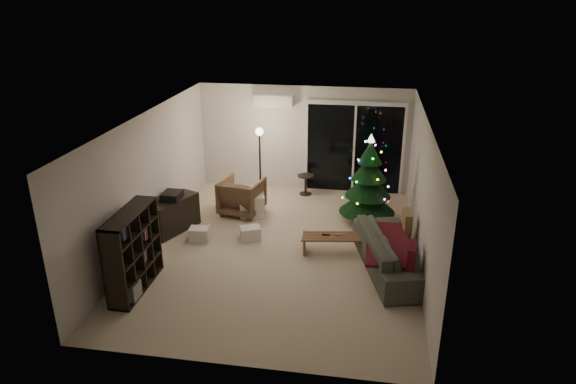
% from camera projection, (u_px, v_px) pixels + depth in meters
% --- Properties ---
extents(room, '(6.50, 7.51, 2.60)m').
position_uv_depth(room, '(314.00, 173.00, 10.59)').
color(room, beige).
rests_on(room, ground).
extents(bookshelf, '(0.47, 1.39, 1.36)m').
position_uv_depth(bookshelf, '(123.00, 250.00, 8.20)').
color(bookshelf, black).
rests_on(bookshelf, floor).
extents(media_cabinet, '(0.81, 1.18, 0.69)m').
position_uv_depth(media_cabinet, '(174.00, 215.00, 10.29)').
color(media_cabinet, black).
rests_on(media_cabinet, floor).
extents(stereo, '(0.35, 0.41, 0.15)m').
position_uv_depth(stereo, '(172.00, 196.00, 10.13)').
color(stereo, black).
rests_on(stereo, media_cabinet).
extents(armchair, '(0.98, 1.00, 0.79)m').
position_uv_depth(armchair, '(242.00, 196.00, 11.09)').
color(armchair, brown).
rests_on(armchair, floor).
extents(ottoman, '(0.65, 0.65, 0.48)m').
position_uv_depth(ottoman, '(252.00, 204.00, 11.06)').
color(ottoman, '#F0E3C5').
rests_on(ottoman, floor).
extents(cardboard_box_a, '(0.40, 0.32, 0.27)m').
position_uv_depth(cardboard_box_a, '(199.00, 234.00, 9.96)').
color(cardboard_box_a, silver).
rests_on(cardboard_box_a, floor).
extents(cardboard_box_b, '(0.47, 0.42, 0.27)m').
position_uv_depth(cardboard_box_b, '(250.00, 233.00, 9.99)').
color(cardboard_box_b, silver).
rests_on(cardboard_box_b, floor).
extents(side_table, '(0.50, 0.50, 0.48)m').
position_uv_depth(side_table, '(306.00, 185.00, 12.16)').
color(side_table, black).
rests_on(side_table, floor).
extents(floor_lamp, '(0.27, 0.27, 1.67)m').
position_uv_depth(floor_lamp, '(260.00, 166.00, 11.57)').
color(floor_lamp, black).
rests_on(floor_lamp, floor).
extents(sofa, '(1.45, 2.46, 0.67)m').
position_uv_depth(sofa, '(393.00, 252.00, 8.87)').
color(sofa, '#464B3E').
rests_on(sofa, floor).
extents(sofa_throw, '(0.72, 1.66, 0.06)m').
position_uv_depth(sofa_throw, '(387.00, 244.00, 8.83)').
color(sofa_throw, '#4B0E18').
rests_on(sofa_throw, sofa).
extents(cushion_a, '(0.17, 0.45, 0.44)m').
position_uv_depth(cushion_a, '(407.00, 223.00, 9.33)').
color(cushion_a, olive).
rests_on(cushion_a, sofa).
extents(cushion_b, '(0.16, 0.45, 0.44)m').
position_uv_depth(cushion_b, '(411.00, 257.00, 8.14)').
color(cushion_b, '#4B0E18').
rests_on(cushion_b, sofa).
extents(coffee_table, '(1.21, 0.58, 0.37)m').
position_uv_depth(coffee_table, '(334.00, 245.00, 9.45)').
color(coffee_table, brown).
rests_on(coffee_table, floor).
extents(remote_a, '(0.14, 0.04, 0.02)m').
position_uv_depth(remote_a, '(326.00, 235.00, 9.40)').
color(remote_a, black).
rests_on(remote_a, coffee_table).
extents(remote_b, '(0.14, 0.08, 0.02)m').
position_uv_depth(remote_b, '(340.00, 234.00, 9.41)').
color(remote_b, slate).
rests_on(remote_b, coffee_table).
extents(christmas_tree, '(1.27, 1.27, 1.89)m').
position_uv_depth(christmas_tree, '(369.00, 179.00, 10.49)').
color(christmas_tree, '#103C18').
rests_on(christmas_tree, floor).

